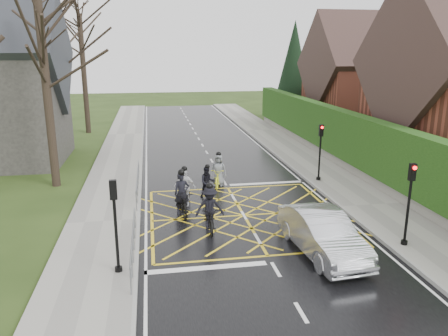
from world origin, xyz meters
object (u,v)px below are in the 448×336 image
object	(u,v)px
cyclist_lead	(219,174)
car	(322,233)
cyclist_mid	(210,213)
cyclist_rear	(182,200)
cyclist_back	(208,185)
cyclist_front	(185,191)

from	to	relation	value
cyclist_lead	car	world-z (taller)	cyclist_lead
cyclist_mid	car	size ratio (longest dim) A/B	0.44
cyclist_rear	cyclist_lead	world-z (taller)	cyclist_rear
car	cyclist_rear	bearing A→B (deg)	129.20
cyclist_rear	car	bearing A→B (deg)	-51.62
cyclist_back	cyclist_front	size ratio (longest dim) A/B	0.85
cyclist_front	cyclist_mid	bearing A→B (deg)	-58.17
cyclist_back	cyclist_lead	world-z (taller)	cyclist_lead
cyclist_front	cyclist_lead	bearing A→B (deg)	71.54
cyclist_rear	cyclist_front	world-z (taller)	cyclist_rear
cyclist_front	cyclist_lead	distance (m)	3.47
cyclist_mid	cyclist_lead	world-z (taller)	cyclist_mid
cyclist_front	cyclist_lead	size ratio (longest dim) A/B	0.97
cyclist_rear	cyclist_back	world-z (taller)	cyclist_rear
cyclist_lead	cyclist_back	bearing A→B (deg)	-98.54
cyclist_rear	car	xyz separation A→B (m)	(4.60, -4.75, 0.10)
cyclist_back	cyclist_front	bearing A→B (deg)	-139.00
cyclist_mid	car	xyz separation A→B (m)	(3.63, -2.82, 0.05)
cyclist_mid	cyclist_front	xyz separation A→B (m)	(-0.76, 3.00, -0.02)
cyclist_back	cyclist_lead	xyz separation A→B (m)	(0.84, 1.79, 0.01)
cyclist_mid	cyclist_lead	bearing A→B (deg)	79.68
cyclist_back	car	distance (m)	7.54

